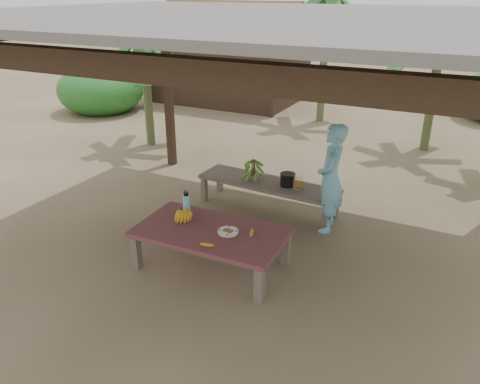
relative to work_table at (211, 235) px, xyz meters
The scene contains 17 objects.
ground 0.73m from the work_table, 63.57° to the left, with size 80.00×80.00×0.00m, color brown.
pavilion 2.41m from the work_table, 64.13° to the left, with size 6.60×5.60×2.95m.
work_table is the anchor object (origin of this frame).
bench 1.82m from the work_table, 91.42° to the left, with size 2.23×0.72×0.45m.
ripe_banana_bunch 0.51m from the work_table, 168.48° to the left, with size 0.27×0.23×0.16m, color yellow, non-canonical shape.
plate 0.24m from the work_table, ahead, with size 0.25×0.25×0.04m.
loose_banana_front 0.40m from the work_table, 65.51° to the right, with size 0.04×0.17×0.04m, color yellow.
loose_banana_side 0.51m from the work_table, 15.21° to the left, with size 0.04×0.15×0.04m, color yellow.
water_flask 0.60m from the work_table, 153.40° to the left, with size 0.09×0.09×0.33m.
green_banana_stalk 1.86m from the work_table, 99.43° to the left, with size 0.29×0.29×0.33m, color #598C2D, non-canonical shape.
cooking_pot 1.84m from the work_table, 81.55° to the left, with size 0.22×0.22×0.19m, color black.
skewer_rack 1.80m from the work_table, 74.82° to the left, with size 0.18×0.08×0.24m, color #A57F47, non-canonical shape.
woman 1.91m from the work_table, 58.41° to the left, with size 0.57×0.37×1.55m, color #6CB1CC.
hut 9.55m from the work_table, 116.41° to the left, with size 4.40×3.43×2.85m.
banana_plant_n 6.51m from the work_table, 73.69° to the left, with size 1.80×1.80×2.72m.
banana_plant_nw 7.73m from the work_table, 97.63° to the left, with size 1.80×1.80×3.38m.
banana_plant_w 5.45m from the work_table, 135.10° to the left, with size 1.80×1.80×2.58m.
Camera 1 is at (2.31, -4.81, 3.18)m, focal length 35.00 mm.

